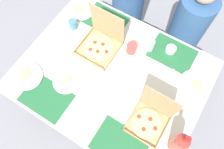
{
  "coord_description": "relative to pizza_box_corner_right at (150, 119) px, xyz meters",
  "views": [
    {
      "loc": [
        0.36,
        -0.59,
        2.3
      ],
      "look_at": [
        0.0,
        0.0,
        0.72
      ],
      "focal_mm": 35.42,
      "sensor_mm": 36.0,
      "label": 1
    }
  ],
  "objects": [
    {
      "name": "ground_plane",
      "position": [
        -0.41,
        0.17,
        -0.77
      ],
      "size": [
        6.0,
        6.0,
        0.0
      ],
      "primitive_type": "plane",
      "color": "gray"
    },
    {
      "name": "dining_table",
      "position": [
        -0.41,
        0.17,
        -0.14
      ],
      "size": [
        1.42,
        1.13,
        0.72
      ],
      "color": "#3F3328",
      "rests_on": "ground_plane"
    },
    {
      "name": "placemat_near_left",
      "position": [
        -0.73,
        -0.25,
        -0.04
      ],
      "size": [
        0.36,
        0.26,
        0.0
      ],
      "primitive_type": "cube",
      "color": "#236638",
      "rests_on": "dining_table"
    },
    {
      "name": "placemat_near_right",
      "position": [
        -0.09,
        -0.25,
        -0.04
      ],
      "size": [
        0.36,
        0.26,
        0.0
      ],
      "primitive_type": "cube",
      "color": "#236638",
      "rests_on": "dining_table"
    },
    {
      "name": "placemat_far_left",
      "position": [
        -0.73,
        0.59,
        -0.04
      ],
      "size": [
        0.36,
        0.26,
        0.0
      ],
      "primitive_type": "cube",
      "color": "#236638",
      "rests_on": "dining_table"
    },
    {
      "name": "placemat_far_right",
      "position": [
        -0.09,
        0.59,
        -0.04
      ],
      "size": [
        0.36,
        0.26,
        0.0
      ],
      "primitive_type": "cube",
      "color": "#236638",
      "rests_on": "dining_table"
    },
    {
      "name": "pizza_box_corner_right",
      "position": [
        0.0,
        0.0,
        0.0
      ],
      "size": [
        0.25,
        0.27,
        0.29
      ],
      "color": "tan",
      "rests_on": "dining_table"
    },
    {
      "name": "pizza_box_edge_far",
      "position": [
        -0.62,
        0.34,
        0.01
      ],
      "size": [
        0.3,
        0.3,
        0.33
      ],
      "color": "tan",
      "rests_on": "dining_table"
    },
    {
      "name": "plate_near_left",
      "position": [
        0.16,
        0.43,
        -0.04
      ],
      "size": [
        0.22,
        0.22,
        0.03
      ],
      "color": "white",
      "rests_on": "dining_table"
    },
    {
      "name": "plate_far_left",
      "position": [
        -0.68,
        -0.07,
        -0.04
      ],
      "size": [
        0.2,
        0.2,
        0.03
      ],
      "color": "white",
      "rests_on": "dining_table"
    },
    {
      "name": "plate_middle",
      "position": [
        -0.97,
        0.55,
        -0.04
      ],
      "size": [
        0.22,
        0.22,
        0.03
      ],
      "color": "white",
      "rests_on": "dining_table"
    },
    {
      "name": "plate_far_right",
      "position": [
        -0.96,
        -0.19,
        -0.04
      ],
      "size": [
        0.24,
        0.24,
        0.03
      ],
      "color": "white",
      "rests_on": "dining_table"
    },
    {
      "name": "soda_bottle",
      "position": [
        0.22,
        -0.06,
        0.09
      ],
      "size": [
        0.09,
        0.09,
        0.32
      ],
      "color": "#B2382D",
      "rests_on": "dining_table"
    },
    {
      "name": "cup_clear_left",
      "position": [
        -0.92,
        0.37,
        -0.0
      ],
      "size": [
        0.07,
        0.07,
        0.09
      ],
      "primitive_type": "cylinder",
      "color": "teal",
      "rests_on": "dining_table"
    },
    {
      "name": "cup_spare",
      "position": [
        -0.39,
        0.43,
        -0.0
      ],
      "size": [
        0.08,
        0.08,
        0.09
      ],
      "primitive_type": "cylinder",
      "color": "#BF4742",
      "rests_on": "dining_table"
    },
    {
      "name": "cup_dark",
      "position": [
        -0.28,
        0.53,
        0.0
      ],
      "size": [
        0.07,
        0.07,
        0.1
      ],
      "primitive_type": "cylinder",
      "color": "silver",
      "rests_on": "dining_table"
    },
    {
      "name": "condiment_bowl",
      "position": [
        -0.12,
        0.6,
        -0.02
      ],
      "size": [
        0.08,
        0.08,
        0.05
      ],
      "primitive_type": "cylinder",
      "color": "white",
      "rests_on": "dining_table"
    },
    {
      "name": "knife_by_far_left",
      "position": [
        -0.97,
        0.07,
        -0.04
      ],
      "size": [
        0.19,
        0.12,
        0.0
      ],
      "primitive_type": "cube",
      "rotation": [
        0.0,
        0.0,
        5.78
      ],
      "color": "#B7B7BC",
      "rests_on": "dining_table"
    },
    {
      "name": "fork_by_near_left",
      "position": [
        -0.41,
        -0.01,
        -0.04
      ],
      "size": [
        0.1,
        0.18,
        0.0
      ],
      "primitive_type": "cube",
      "rotation": [
        0.0,
        0.0,
        1.09
      ],
      "color": "#B7B7BC",
      "rests_on": "dining_table"
    },
    {
      "name": "knife_by_near_right",
      "position": [
        -0.1,
        0.4,
        -0.04
      ],
      "size": [
        0.18,
        0.14,
        0.0
      ],
      "primitive_type": "cube",
      "rotation": [
        0.0,
        0.0,
        3.77
      ],
      "color": "#B7B7BC",
      "rests_on": "dining_table"
    },
    {
      "name": "fork_by_far_right",
      "position": [
        -0.46,
        0.59,
        -0.04
      ],
      "size": [
        0.18,
        0.1,
        0.0
      ],
      "primitive_type": "cube",
      "rotation": [
        0.0,
        0.0,
        2.7
      ],
      "color": "#B7B7BC",
      "rests_on": "dining_table"
    },
    {
      "name": "diner_left_seat",
      "position": [
        -0.73,
        1.0,
        -0.24
      ],
      "size": [
        0.32,
        0.32,
        1.17
      ],
      "color": "#33598C",
      "rests_on": "ground_plane"
    },
    {
      "name": "diner_right_seat",
      "position": [
        -0.09,
        1.0,
        -0.26
      ],
      "size": [
        0.32,
        0.32,
        1.14
      ],
      "color": "#33598C",
      "rests_on": "ground_plane"
    }
  ]
}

